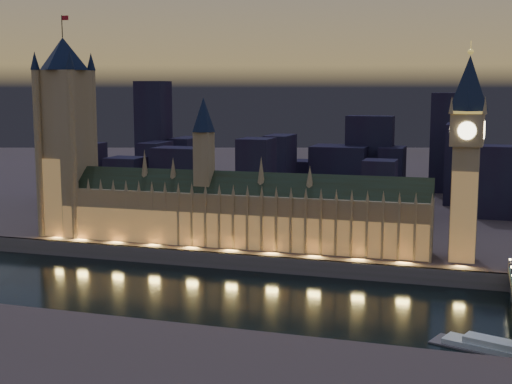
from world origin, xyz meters
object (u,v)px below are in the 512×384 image
(elizabeth_tower, at_px, (467,140))
(river_boat, at_px, (502,349))
(victoria_tower, at_px, (66,127))
(palace_of_westminster, at_px, (238,211))

(elizabeth_tower, xyz_separation_m, river_boat, (16.19, -102.57, -64.79))
(victoria_tower, xyz_separation_m, elizabeth_tower, (218.00, -0.00, -2.68))
(palace_of_westminster, relative_size, river_boat, 4.02)
(victoria_tower, xyz_separation_m, river_boat, (234.19, -102.57, -67.47))
(victoria_tower, distance_m, elizabeth_tower, 218.02)
(palace_of_westminster, distance_m, elizabeth_tower, 121.99)
(elizabeth_tower, bearing_deg, palace_of_westminster, -179.91)
(palace_of_westminster, relative_size, elizabeth_tower, 1.93)
(palace_of_westminster, distance_m, river_boat, 168.46)
(victoria_tower, height_order, river_boat, victoria_tower)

